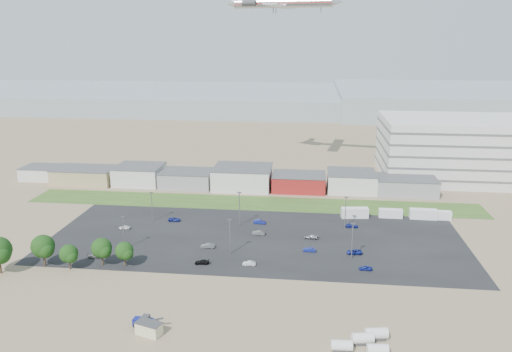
# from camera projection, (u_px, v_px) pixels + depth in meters

# --- Properties ---
(ground) EXTENTS (700.00, 700.00, 0.00)m
(ground) POSITION_uv_depth(u_px,v_px,m) (227.00, 267.00, 127.10)
(ground) COLOR #7F6C51
(ground) RESTS_ON ground
(parking_lot) EXTENTS (120.00, 50.00, 0.01)m
(parking_lot) POSITION_uv_depth(u_px,v_px,m) (256.00, 238.00, 145.71)
(parking_lot) COLOR black
(parking_lot) RESTS_ON ground
(grass_strip) EXTENTS (160.00, 16.00, 0.02)m
(grass_strip) POSITION_uv_depth(u_px,v_px,m) (252.00, 203.00, 176.90)
(grass_strip) COLOR #30521E
(grass_strip) RESTS_ON ground
(hills_backdrop) EXTENTS (700.00, 200.00, 9.00)m
(hills_backdrop) POSITION_uv_depth(u_px,v_px,m) (336.00, 102.00, 423.23)
(hills_backdrop) COLOR gray
(hills_backdrop) RESTS_ON ground
(building_row) EXTENTS (170.00, 20.00, 8.00)m
(building_row) POSITION_uv_depth(u_px,v_px,m) (215.00, 177.00, 195.89)
(building_row) COLOR silver
(building_row) RESTS_ON ground
(parking_garage) EXTENTS (80.00, 40.00, 25.00)m
(parking_garage) POSITION_uv_depth(u_px,v_px,m) (481.00, 149.00, 204.96)
(parking_garage) COLOR silver
(parking_garage) RESTS_ON ground
(portable_shed) EXTENTS (5.78, 4.17, 2.62)m
(portable_shed) POSITION_uv_depth(u_px,v_px,m) (149.00, 328.00, 98.04)
(portable_shed) COLOR beige
(portable_shed) RESTS_ON ground
(telehandler) EXTENTS (6.56, 2.66, 2.67)m
(telehandler) POSITION_uv_depth(u_px,v_px,m) (143.00, 321.00, 100.67)
(telehandler) COLOR navy
(telehandler) RESTS_ON ground
(storage_tank_nw) EXTENTS (4.41, 2.71, 2.48)m
(storage_tank_nw) POSITION_uv_depth(u_px,v_px,m) (363.00, 338.00, 95.01)
(storage_tank_nw) COLOR silver
(storage_tank_nw) RESTS_ON ground
(storage_tank_ne) EXTENTS (4.57, 2.81, 2.57)m
(storage_tank_ne) POSITION_uv_depth(u_px,v_px,m) (376.00, 333.00, 96.46)
(storage_tank_ne) COLOR silver
(storage_tank_ne) RESTS_ON ground
(storage_tank_sw) EXTENTS (4.04, 2.16, 2.37)m
(storage_tank_sw) POSITION_uv_depth(u_px,v_px,m) (342.00, 345.00, 92.88)
(storage_tank_sw) COLOR silver
(storage_tank_sw) RESTS_ON ground
(storage_tank_se) EXTENTS (3.94, 2.14, 2.30)m
(storage_tank_se) POSITION_uv_depth(u_px,v_px,m) (378.00, 349.00, 91.77)
(storage_tank_se) COLOR silver
(storage_tank_se) RESTS_ON ground
(box_trailer_a) EXTENTS (8.99, 3.80, 3.27)m
(box_trailer_a) POSITION_uv_depth(u_px,v_px,m) (355.00, 213.00, 162.21)
(box_trailer_a) COLOR silver
(box_trailer_a) RESTS_ON ground
(box_trailer_b) EXTENTS (7.54, 2.43, 2.82)m
(box_trailer_b) POSITION_uv_depth(u_px,v_px,m) (391.00, 213.00, 162.30)
(box_trailer_b) COLOR silver
(box_trailer_b) RESTS_ON ground
(box_trailer_c) EXTENTS (8.64, 2.90, 3.21)m
(box_trailer_c) POSITION_uv_depth(u_px,v_px,m) (423.00, 214.00, 161.08)
(box_trailer_c) COLOR silver
(box_trailer_c) RESTS_ON ground
(box_trailer_d) EXTENTS (7.46, 2.46, 2.78)m
(box_trailer_d) POSITION_uv_depth(u_px,v_px,m) (439.00, 215.00, 160.71)
(box_trailer_d) COLOR silver
(box_trailer_d) RESTS_ON ground
(tree_left) EXTENTS (6.29, 6.29, 9.43)m
(tree_left) POSITION_uv_depth(u_px,v_px,m) (43.00, 249.00, 126.91)
(tree_left) COLOR black
(tree_left) RESTS_ON ground
(tree_mid) EXTENTS (4.96, 4.96, 7.44)m
(tree_mid) POSITION_uv_depth(u_px,v_px,m) (69.00, 255.00, 125.27)
(tree_mid) COLOR black
(tree_mid) RESTS_ON ground
(tree_right) EXTENTS (5.53, 5.53, 8.30)m
(tree_right) POSITION_uv_depth(u_px,v_px,m) (102.00, 250.00, 127.46)
(tree_right) COLOR black
(tree_right) RESTS_ON ground
(tree_near) EXTENTS (4.95, 4.95, 7.43)m
(tree_near) POSITION_uv_depth(u_px,v_px,m) (124.00, 253.00, 126.93)
(tree_near) COLOR black
(tree_near) RESTS_ON ground
(lightpole_front_l) EXTENTS (1.11, 0.46, 9.46)m
(lightpole_front_l) POSITION_uv_depth(u_px,v_px,m) (124.00, 233.00, 137.21)
(lightpole_front_l) COLOR slate
(lightpole_front_l) RESTS_ON ground
(lightpole_front_m) EXTENTS (1.18, 0.49, 9.99)m
(lightpole_front_m) POSITION_uv_depth(u_px,v_px,m) (230.00, 237.00, 133.70)
(lightpole_front_m) COLOR slate
(lightpole_front_m) RESTS_ON ground
(lightpole_front_r) EXTENTS (1.17, 0.49, 9.93)m
(lightpole_front_r) POSITION_uv_depth(u_px,v_px,m) (352.00, 241.00, 130.85)
(lightpole_front_r) COLOR slate
(lightpole_front_r) RESTS_ON ground
(lightpole_back_l) EXTENTS (1.12, 0.47, 9.56)m
(lightpole_back_l) POSITION_uv_depth(u_px,v_px,m) (152.00, 207.00, 158.35)
(lightpole_back_l) COLOR slate
(lightpole_back_l) RESTS_ON ground
(lightpole_back_m) EXTENTS (1.29, 0.54, 10.99)m
(lightpole_back_m) POSITION_uv_depth(u_px,v_px,m) (239.00, 209.00, 153.86)
(lightpole_back_m) COLOR slate
(lightpole_back_m) RESTS_ON ground
(lightpole_back_r) EXTENTS (1.16, 0.48, 9.86)m
(lightpole_back_r) POSITION_uv_depth(u_px,v_px,m) (345.00, 212.00, 152.85)
(lightpole_back_r) COLOR slate
(lightpole_back_r) RESTS_ON ground
(airliner) EXTENTS (53.19, 40.57, 14.29)m
(airliner) POSITION_uv_depth(u_px,v_px,m) (283.00, 3.00, 198.25)
(airliner) COLOR silver
(parked_car_0) EXTENTS (4.36, 2.32, 1.17)m
(parked_car_0) POSITION_uv_depth(u_px,v_px,m) (354.00, 252.00, 134.94)
(parked_car_0) COLOR navy
(parked_car_0) RESTS_ON ground
(parked_car_1) EXTENTS (3.54, 1.39, 1.15)m
(parked_car_1) POSITION_uv_depth(u_px,v_px,m) (309.00, 250.00, 136.41)
(parked_car_1) COLOR navy
(parked_car_1) RESTS_ON ground
(parked_car_2) EXTENTS (3.35, 1.41, 1.13)m
(parked_car_2) POSITION_uv_depth(u_px,v_px,m) (366.00, 268.00, 125.56)
(parked_car_2) COLOR navy
(parked_car_2) RESTS_ON ground
(parked_car_3) EXTENTS (3.85, 1.86, 1.08)m
(parked_car_3) POSITION_uv_depth(u_px,v_px,m) (202.00, 262.00, 128.98)
(parked_car_3) COLOR black
(parked_car_3) RESTS_ON ground
(parked_car_4) EXTENTS (4.01, 1.77, 1.28)m
(parked_car_4) POSITION_uv_depth(u_px,v_px,m) (208.00, 246.00, 138.84)
(parked_car_4) COLOR #595B5E
(parked_car_4) RESTS_ON ground
(parked_car_5) EXTENTS (3.62, 1.71, 1.20)m
(parked_car_5) POSITION_uv_depth(u_px,v_px,m) (124.00, 227.00, 152.40)
(parked_car_5) COLOR silver
(parked_car_5) RESTS_ON ground
(parked_car_7) EXTENTS (3.90, 1.37, 1.28)m
(parked_car_7) POSITION_uv_depth(u_px,v_px,m) (259.00, 233.00, 148.14)
(parked_car_7) COLOR #595B5E
(parked_car_7) RESTS_ON ground
(parked_car_8) EXTENTS (3.82, 1.54, 1.30)m
(parked_car_8) POSITION_uv_depth(u_px,v_px,m) (352.00, 225.00, 153.87)
(parked_car_8) COLOR navy
(parked_car_8) RESTS_ON ground
(parked_car_9) EXTENTS (3.97, 1.90, 1.09)m
(parked_car_9) POSITION_uv_depth(u_px,v_px,m) (175.00, 219.00, 159.25)
(parked_car_9) COLOR navy
(parked_car_9) RESTS_ON ground
(parked_car_10) EXTENTS (4.13, 1.93, 1.17)m
(parked_car_10) POSITION_uv_depth(u_px,v_px,m) (95.00, 256.00, 132.67)
(parked_car_10) COLOR #595B5E
(parked_car_10) RESTS_ON ground
(parked_car_11) EXTENTS (3.94, 1.68, 1.26)m
(parked_car_11) POSITION_uv_depth(u_px,v_px,m) (260.00, 222.00, 156.99)
(parked_car_11) COLOR navy
(parked_car_11) RESTS_ON ground
(parked_car_12) EXTENTS (4.20, 1.98, 1.18)m
(parked_car_12) POSITION_uv_depth(u_px,v_px,m) (311.00, 237.00, 145.21)
(parked_car_12) COLOR #A5A5AA
(parked_car_12) RESTS_ON ground
(parked_car_13) EXTENTS (3.43, 1.38, 1.11)m
(parked_car_13) POSITION_uv_depth(u_px,v_px,m) (249.00, 263.00, 128.22)
(parked_car_13) COLOR silver
(parked_car_13) RESTS_ON ground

